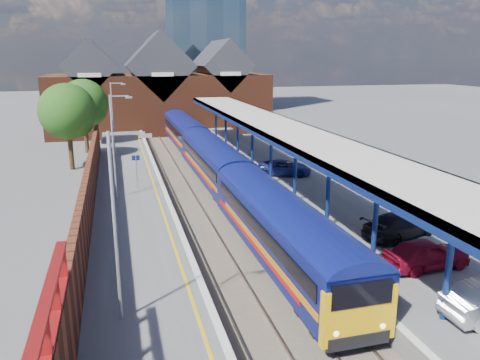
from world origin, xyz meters
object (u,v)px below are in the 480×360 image
object	(u,v)px
train	(197,142)
lamp_post_d	(114,113)
lamp_post_c	(115,140)
parked_car_blue	(285,168)
platform_sign	(136,166)
parked_car_dark	(400,225)
lamp_post_b	(118,217)
parked_car_red	(426,254)

from	to	relation	value
train	lamp_post_d	distance (m)	8.68
lamp_post_c	parked_car_blue	world-z (taller)	lamp_post_c
platform_sign	parked_car_dark	size ratio (longest dim) A/B	0.55
platform_sign	parked_car_blue	distance (m)	11.98
train	lamp_post_b	size ratio (longest dim) A/B	9.42
platform_sign	parked_car_dark	world-z (taller)	platform_sign
platform_sign	train	bearing A→B (deg)	60.93
lamp_post_b	platform_sign	bearing A→B (deg)	85.67
train	parked_car_dark	size ratio (longest dim) A/B	14.37
train	lamp_post_c	bearing A→B (deg)	-119.86
platform_sign	parked_car_dark	bearing A→B (deg)	-45.55
lamp_post_c	lamp_post_d	world-z (taller)	same
lamp_post_d	parked_car_red	bearing A→B (deg)	-66.63
lamp_post_b	parked_car_dark	bearing A→B (deg)	17.60
parked_car_red	parked_car_blue	bearing A→B (deg)	-2.87
train	platform_sign	xyz separation A→B (m)	(-6.49, -11.68, 0.57)
lamp_post_c	parked_car_dark	bearing A→B (deg)	-38.16
lamp_post_c	platform_sign	size ratio (longest dim) A/B	2.80
platform_sign	parked_car_dark	xyz separation A→B (m)	(13.14, -13.40, -1.02)
platform_sign	parked_car_red	xyz separation A→B (m)	(12.07, -17.09, -1.00)
lamp_post_b	parked_car_dark	xyz separation A→B (m)	(14.50, 4.60, -3.33)
lamp_post_c	parked_car_dark	size ratio (longest dim) A/B	1.53
lamp_post_d	parked_car_dark	world-z (taller)	lamp_post_d
lamp_post_d	platform_sign	size ratio (longest dim) A/B	2.80
lamp_post_b	lamp_post_c	bearing A→B (deg)	90.00
lamp_post_b	parked_car_dark	world-z (taller)	lamp_post_b
parked_car_dark	train	bearing A→B (deg)	-2.22
train	parked_car_dark	bearing A→B (deg)	-75.15
train	lamp_post_b	world-z (taller)	lamp_post_b
lamp_post_c	lamp_post_d	distance (m)	16.00
lamp_post_c	lamp_post_b	bearing A→B (deg)	-90.00
parked_car_blue	lamp_post_c	bearing A→B (deg)	125.89
lamp_post_b	lamp_post_c	distance (m)	16.00
platform_sign	parked_car_dark	distance (m)	18.80
lamp_post_c	parked_car_blue	xyz separation A→B (m)	(13.25, 3.04, -3.38)
lamp_post_d	parked_car_blue	distance (m)	18.84
parked_car_red	platform_sign	bearing A→B (deg)	31.78
lamp_post_d	parked_car_dark	bearing A→B (deg)	-62.10
parked_car_red	train	bearing A→B (deg)	7.52
train	lamp_post_d	world-z (taller)	lamp_post_d
lamp_post_b	lamp_post_d	xyz separation A→B (m)	(0.00, 32.00, 0.00)
lamp_post_d	parked_car_red	size ratio (longest dim) A/B	1.73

